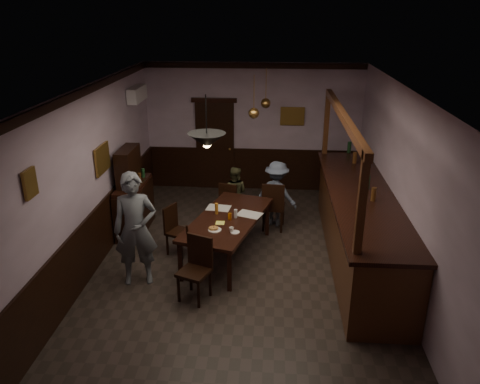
# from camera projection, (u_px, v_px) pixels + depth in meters

# --- Properties ---
(room) EXTENTS (5.01, 8.01, 3.01)m
(room) POSITION_uv_depth(u_px,v_px,m) (241.00, 190.00, 7.23)
(room) COLOR #2D2621
(room) RESTS_ON ground
(dining_table) EXTENTS (1.55, 2.39, 0.75)m
(dining_table) POSITION_uv_depth(u_px,v_px,m) (228.00, 221.00, 8.11)
(dining_table) COLOR black
(dining_table) RESTS_ON ground
(chair_far_left) EXTENTS (0.48, 0.48, 0.89)m
(chair_far_left) POSITION_uv_depth(u_px,v_px,m) (230.00, 201.00, 9.44)
(chair_far_left) COLOR black
(chair_far_left) RESTS_ON ground
(chair_far_right) EXTENTS (0.47, 0.47, 1.00)m
(chair_far_right) POSITION_uv_depth(u_px,v_px,m) (273.00, 204.00, 9.12)
(chair_far_right) COLOR black
(chair_far_right) RESTS_ON ground
(chair_near) EXTENTS (0.56, 0.56, 0.99)m
(chair_near) POSITION_uv_depth(u_px,v_px,m) (197.00, 265.00, 7.01)
(chair_near) COLOR black
(chair_near) RESTS_ON ground
(chair_side) EXTENTS (0.51, 0.51, 0.89)m
(chair_side) POSITION_uv_depth(u_px,v_px,m) (176.00, 228.00, 8.31)
(chair_side) COLOR black
(chair_side) RESTS_ON ground
(person_standing) EXTENTS (0.75, 0.58, 1.85)m
(person_standing) POSITION_uv_depth(u_px,v_px,m) (136.00, 229.00, 7.26)
(person_standing) COLOR slate
(person_standing) RESTS_ON ground
(person_seated_left) EXTENTS (0.62, 0.52, 1.12)m
(person_seated_left) POSITION_uv_depth(u_px,v_px,m) (234.00, 193.00, 9.65)
(person_seated_left) COLOR #4D4E2E
(person_seated_left) RESTS_ON ground
(person_seated_right) EXTENTS (0.99, 0.85, 1.33)m
(person_seated_right) POSITION_uv_depth(u_px,v_px,m) (277.00, 194.00, 9.33)
(person_seated_right) COLOR slate
(person_seated_right) RESTS_ON ground
(newspaper_left) EXTENTS (0.46, 0.35, 0.01)m
(newspaper_left) POSITION_uv_depth(u_px,v_px,m) (219.00, 208.00, 8.46)
(newspaper_left) COLOR silver
(newspaper_left) RESTS_ON dining_table
(newspaper_right) EXTENTS (0.50, 0.43, 0.01)m
(newspaper_right) POSITION_uv_depth(u_px,v_px,m) (250.00, 214.00, 8.19)
(newspaper_right) COLOR silver
(newspaper_right) RESTS_ON dining_table
(napkin) EXTENTS (0.18, 0.18, 0.00)m
(napkin) POSITION_uv_depth(u_px,v_px,m) (220.00, 223.00, 7.88)
(napkin) COLOR #F9FF5D
(napkin) RESTS_ON dining_table
(saucer) EXTENTS (0.15, 0.15, 0.01)m
(saucer) POSITION_uv_depth(u_px,v_px,m) (235.00, 232.00, 7.54)
(saucer) COLOR white
(saucer) RESTS_ON dining_table
(coffee_cup) EXTENTS (0.10, 0.10, 0.07)m
(coffee_cup) POSITION_uv_depth(u_px,v_px,m) (231.00, 229.00, 7.54)
(coffee_cup) COLOR white
(coffee_cup) RESTS_ON saucer
(pastry_plate) EXTENTS (0.22, 0.22, 0.01)m
(pastry_plate) POSITION_uv_depth(u_px,v_px,m) (215.00, 230.00, 7.62)
(pastry_plate) COLOR white
(pastry_plate) RESTS_ON dining_table
(pastry_ring_a) EXTENTS (0.13, 0.13, 0.04)m
(pastry_ring_a) POSITION_uv_depth(u_px,v_px,m) (212.00, 228.00, 7.61)
(pastry_ring_a) COLOR #C68C47
(pastry_ring_a) RESTS_ON pastry_plate
(pastry_ring_b) EXTENTS (0.13, 0.13, 0.04)m
(pastry_ring_b) POSITION_uv_depth(u_px,v_px,m) (215.00, 228.00, 7.62)
(pastry_ring_b) COLOR #C68C47
(pastry_ring_b) RESTS_ON pastry_plate
(soda_can) EXTENTS (0.07, 0.07, 0.12)m
(soda_can) POSITION_uv_depth(u_px,v_px,m) (230.00, 216.00, 7.98)
(soda_can) COLOR orange
(soda_can) RESTS_ON dining_table
(beer_glass) EXTENTS (0.06, 0.06, 0.20)m
(beer_glass) POSITION_uv_depth(u_px,v_px,m) (217.00, 209.00, 8.19)
(beer_glass) COLOR #BF721E
(beer_glass) RESTS_ON dining_table
(water_glass) EXTENTS (0.06, 0.06, 0.15)m
(water_glass) POSITION_uv_depth(u_px,v_px,m) (236.00, 214.00, 8.05)
(water_glass) COLOR silver
(water_glass) RESTS_ON dining_table
(pepper_mill) EXTENTS (0.04, 0.04, 0.14)m
(pepper_mill) POSITION_uv_depth(u_px,v_px,m) (187.00, 229.00, 7.49)
(pepper_mill) COLOR black
(pepper_mill) RESTS_ON dining_table
(sideboard) EXTENTS (0.45, 1.27, 1.68)m
(sideboard) POSITION_uv_depth(u_px,v_px,m) (133.00, 199.00, 9.08)
(sideboard) COLOR black
(sideboard) RESTS_ON ground
(bar_counter) EXTENTS (1.08, 4.64, 2.60)m
(bar_counter) POSITION_uv_depth(u_px,v_px,m) (359.00, 225.00, 8.04)
(bar_counter) COLOR #461F12
(bar_counter) RESTS_ON ground
(door_back) EXTENTS (0.90, 0.06, 2.10)m
(door_back) POSITION_uv_depth(u_px,v_px,m) (215.00, 146.00, 11.11)
(door_back) COLOR black
(door_back) RESTS_ON ground
(ac_unit) EXTENTS (0.20, 0.85, 0.30)m
(ac_unit) POSITION_uv_depth(u_px,v_px,m) (137.00, 94.00, 9.72)
(ac_unit) COLOR white
(ac_unit) RESTS_ON ground
(picture_left_small) EXTENTS (0.04, 0.28, 0.36)m
(picture_left_small) POSITION_uv_depth(u_px,v_px,m) (30.00, 183.00, 5.67)
(picture_left_small) COLOR olive
(picture_left_small) RESTS_ON ground
(picture_left_large) EXTENTS (0.04, 0.62, 0.48)m
(picture_left_large) POSITION_uv_depth(u_px,v_px,m) (102.00, 159.00, 8.06)
(picture_left_large) COLOR olive
(picture_left_large) RESTS_ON ground
(picture_back) EXTENTS (0.55, 0.04, 0.42)m
(picture_back) POSITION_uv_depth(u_px,v_px,m) (292.00, 116.00, 10.72)
(picture_back) COLOR olive
(picture_back) RESTS_ON ground
(pendant_iron) EXTENTS (0.56, 0.56, 0.78)m
(pendant_iron) POSITION_uv_depth(u_px,v_px,m) (207.00, 141.00, 6.80)
(pendant_iron) COLOR black
(pendant_iron) RESTS_ON ground
(pendant_brass_mid) EXTENTS (0.20, 0.20, 0.81)m
(pendant_brass_mid) POSITION_uv_depth(u_px,v_px,m) (254.00, 113.00, 8.68)
(pendant_brass_mid) COLOR #BF8C3F
(pendant_brass_mid) RESTS_ON ground
(pendant_brass_far) EXTENTS (0.20, 0.20, 0.81)m
(pendant_brass_far) POSITION_uv_depth(u_px,v_px,m) (266.00, 103.00, 9.58)
(pendant_brass_far) COLOR #BF8C3F
(pendant_brass_far) RESTS_ON ground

